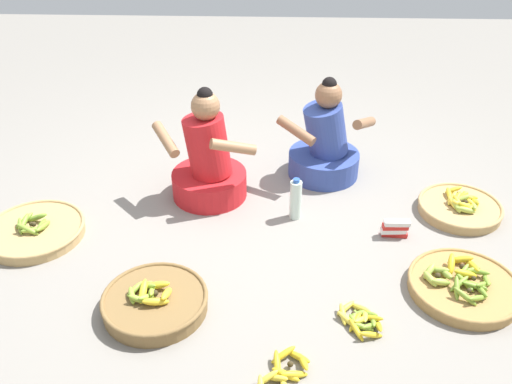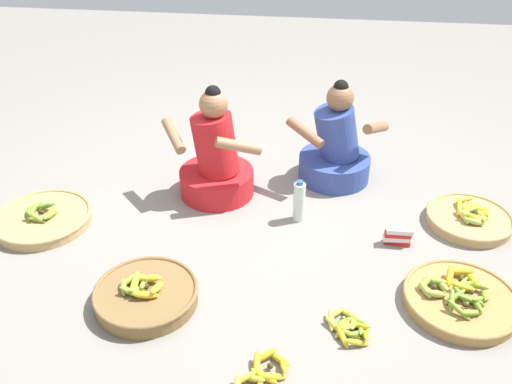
% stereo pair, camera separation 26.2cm
% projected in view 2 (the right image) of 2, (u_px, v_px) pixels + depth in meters
% --- Properties ---
extents(ground_plane, '(10.00, 10.00, 0.00)m').
position_uv_depth(ground_plane, '(260.00, 220.00, 3.66)').
color(ground_plane, gray).
extents(vendor_woman_front, '(0.72, 0.52, 0.81)m').
position_uv_depth(vendor_woman_front, '(216.00, 161.00, 3.80)').
color(vendor_woman_front, red).
rests_on(vendor_woman_front, ground).
extents(vendor_woman_behind, '(0.73, 0.54, 0.76)m').
position_uv_depth(vendor_woman_behind, '(336.00, 149.00, 3.99)').
color(vendor_woman_behind, '#334793').
rests_on(vendor_woman_behind, ground).
extents(banana_basket_back_right, '(0.62, 0.62, 0.14)m').
position_uv_depth(banana_basket_back_right, '(460.00, 299.00, 2.97)').
color(banana_basket_back_right, '#A87F47').
rests_on(banana_basket_back_right, ground).
extents(banana_basket_mid_right, '(0.63, 0.63, 0.14)m').
position_uv_depth(banana_basket_mid_right, '(43.00, 218.00, 3.60)').
color(banana_basket_mid_right, tan).
rests_on(banana_basket_mid_right, ground).
extents(banana_basket_back_left, '(0.57, 0.57, 0.17)m').
position_uv_depth(banana_basket_back_left, '(146.00, 294.00, 2.98)').
color(banana_basket_back_left, brown).
rests_on(banana_basket_back_left, ground).
extents(banana_basket_back_center, '(0.55, 0.55, 0.14)m').
position_uv_depth(banana_basket_back_center, '(470.00, 218.00, 3.60)').
color(banana_basket_back_center, tan).
rests_on(banana_basket_back_center, ground).
extents(loose_bananas_front_right, '(0.25, 0.28, 0.08)m').
position_uv_depth(loose_bananas_front_right, '(348.00, 327.00, 2.82)').
color(loose_bananas_front_right, gold).
rests_on(loose_bananas_front_right, ground).
extents(loose_bananas_near_bicycle, '(0.27, 0.33, 0.08)m').
position_uv_depth(loose_bananas_near_bicycle, '(262.00, 374.00, 2.57)').
color(loose_bananas_near_bicycle, gold).
rests_on(loose_bananas_near_bicycle, ground).
extents(water_bottle, '(0.08, 0.08, 0.30)m').
position_uv_depth(water_bottle, '(299.00, 202.00, 3.59)').
color(water_bottle, silver).
rests_on(water_bottle, ground).
extents(packet_carton_stack, '(0.18, 0.07, 0.12)m').
position_uv_depth(packet_carton_stack, '(398.00, 236.00, 3.41)').
color(packet_carton_stack, red).
rests_on(packet_carton_stack, ground).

